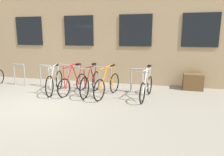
% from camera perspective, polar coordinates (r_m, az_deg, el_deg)
% --- Properties ---
extents(ground_plane, '(42.00, 42.00, 0.00)m').
position_cam_1_polar(ground_plane, '(6.57, -19.56, -6.70)').
color(ground_plane, gray).
extents(storefront_building, '(28.00, 6.51, 5.46)m').
position_cam_1_polar(storefront_building, '(12.14, -2.97, 15.12)').
color(storefront_building, tan).
rests_on(storefront_building, ground).
extents(bike_rack, '(6.53, 0.05, 0.88)m').
position_cam_1_polar(bike_rack, '(8.17, -14.22, 0.91)').
color(bike_rack, gray).
rests_on(bike_rack, ground).
extents(bicycle_silver, '(0.49, 1.72, 1.04)m').
position_cam_1_polar(bicycle_silver, '(7.59, -15.52, -0.97)').
color(bicycle_silver, black).
rests_on(bicycle_silver, ground).
extents(bicycle_orange, '(0.53, 1.76, 1.09)m').
position_cam_1_polar(bicycle_orange, '(6.86, -1.27, -1.85)').
color(bicycle_orange, black).
rests_on(bicycle_orange, ground).
extents(bicycle_red, '(0.52, 1.61, 1.10)m').
position_cam_1_polar(bicycle_red, '(7.32, -10.63, -1.34)').
color(bicycle_red, black).
rests_on(bicycle_red, ground).
extents(bicycle_white, '(0.44, 1.74, 1.05)m').
position_cam_1_polar(bicycle_white, '(6.74, 9.45, -2.41)').
color(bicycle_white, black).
rests_on(bicycle_white, ground).
extents(bicycle_maroon, '(0.44, 1.80, 1.05)m').
position_cam_1_polar(bicycle_maroon, '(7.13, -5.89, -1.35)').
color(bicycle_maroon, black).
rests_on(bicycle_maroon, ground).
extents(planter_box, '(0.70, 0.44, 0.60)m').
position_cam_1_polar(planter_box, '(8.25, 21.40, -1.00)').
color(planter_box, brown).
rests_on(planter_box, ground).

